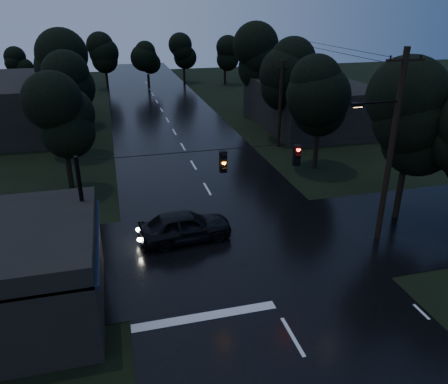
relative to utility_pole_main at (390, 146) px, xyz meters
name	(u,v)px	position (x,y,z in m)	size (l,w,h in m)	color
main_road	(183,147)	(-7.41, 19.00, -5.26)	(12.00, 120.00, 0.02)	black
cross_street	(240,247)	(-7.41, 1.00, -5.26)	(60.00, 9.00, 0.02)	black
building_far_right	(310,105)	(6.59, 23.00, -3.06)	(10.00, 14.00, 4.40)	black
building_far_left	(27,104)	(-21.41, 29.00, -2.76)	(10.00, 16.00, 5.00)	black
utility_pole_main	(390,146)	(0.00, 0.00, 0.00)	(3.50, 0.30, 10.00)	black
utility_pole_far	(280,103)	(0.89, 17.00, -1.38)	(2.00, 0.30, 7.50)	black
anchor_pole_left	(85,221)	(-14.91, 0.00, -2.26)	(0.18, 0.18, 6.00)	black
span_signals	(260,158)	(-6.85, -0.01, -0.01)	(15.00, 0.37, 1.12)	black
tree_corner_near	(412,119)	(2.59, 2.00, 0.74)	(4.48, 4.48, 9.44)	black
tree_left_a	(61,116)	(-16.41, 11.00, -0.02)	(3.92, 3.92, 8.26)	black
tree_left_b	(60,88)	(-17.01, 19.00, 0.36)	(4.20, 4.20, 8.85)	black
tree_left_c	(62,67)	(-17.61, 29.00, 0.74)	(4.48, 4.48, 9.44)	black
tree_right_a	(321,96)	(1.59, 11.00, 0.36)	(4.20, 4.20, 8.85)	black
tree_right_b	(287,74)	(2.19, 19.00, 0.74)	(4.48, 4.48, 9.44)	black
tree_right_c	(257,57)	(2.79, 29.00, 1.11)	(4.76, 4.76, 10.03)	black
car	(185,226)	(-10.08, 2.48, -4.41)	(2.00, 4.97, 1.69)	black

